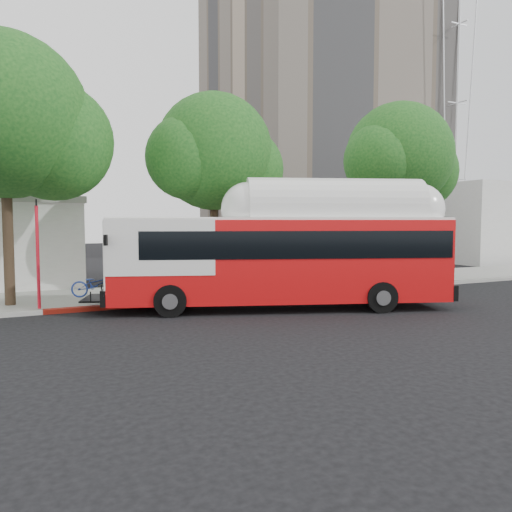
% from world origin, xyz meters
% --- Properties ---
extents(ground, '(120.00, 120.00, 0.00)m').
position_xyz_m(ground, '(0.00, 0.00, 0.00)').
color(ground, black).
rests_on(ground, ground).
extents(sidewalk, '(60.00, 5.00, 0.15)m').
position_xyz_m(sidewalk, '(0.00, 6.50, 0.07)').
color(sidewalk, gray).
rests_on(sidewalk, ground).
extents(curb_strip, '(60.00, 0.30, 0.15)m').
position_xyz_m(curb_strip, '(0.00, 3.90, 0.07)').
color(curb_strip, gray).
rests_on(curb_strip, ground).
extents(red_curb_segment, '(10.00, 0.32, 0.16)m').
position_xyz_m(red_curb_segment, '(-3.00, 3.90, 0.08)').
color(red_curb_segment, maroon).
rests_on(red_curb_segment, ground).
extents(street_tree_left, '(6.67, 5.80, 9.74)m').
position_xyz_m(street_tree_left, '(-8.53, 5.56, 6.60)').
color(street_tree_left, '#2D2116').
rests_on(street_tree_left, ground).
extents(street_tree_mid, '(5.75, 5.00, 8.62)m').
position_xyz_m(street_tree_mid, '(-0.59, 6.06, 5.91)').
color(street_tree_mid, '#2D2116').
rests_on(street_tree_mid, ground).
extents(street_tree_right, '(6.21, 5.40, 9.18)m').
position_xyz_m(street_tree_right, '(9.44, 5.86, 6.26)').
color(street_tree_right, '#2D2116').
rests_on(street_tree_right, ground).
extents(apartment_tower, '(18.00, 18.00, 37.00)m').
position_xyz_m(apartment_tower, '(18.00, 28.00, 17.62)').
color(apartment_tower, tan).
rests_on(apartment_tower, ground).
extents(horizon_block, '(20.00, 12.00, 6.00)m').
position_xyz_m(horizon_block, '(30.00, 16.00, 3.00)').
color(horizon_block, silver).
rests_on(horizon_block, ground).
extents(comms_tower, '(2.80, 2.80, 40.00)m').
position_xyz_m(comms_tower, '(26.00, 18.00, 20.00)').
color(comms_tower, silver).
rests_on(comms_tower, ground).
extents(transit_bus, '(12.73, 6.30, 3.76)m').
position_xyz_m(transit_bus, '(-0.13, 1.37, 1.76)').
color(transit_bus, red).
rests_on(transit_bus, ground).
extents(signal_pole, '(0.11, 0.37, 3.89)m').
position_xyz_m(signal_pole, '(-8.09, 4.21, 1.99)').
color(signal_pole, red).
rests_on(signal_pole, ground).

